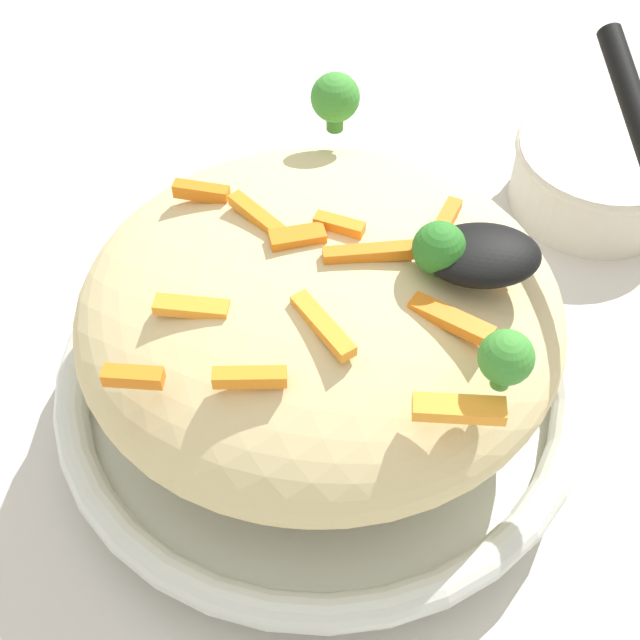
{
  "coord_description": "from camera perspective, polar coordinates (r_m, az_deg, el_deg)",
  "views": [
    {
      "loc": [
        -0.01,
        -0.3,
        0.43
      ],
      "look_at": [
        0.0,
        0.0,
        0.08
      ],
      "focal_mm": 49.3,
      "sensor_mm": 36.0,
      "label": 1
    }
  ],
  "objects": [
    {
      "name": "carrot_piece_5",
      "position": [
        0.38,
        -4.59,
        -3.72
      ],
      "size": [
        0.03,
        0.01,
        0.01
      ],
      "primitive_type": "cube",
      "rotation": [
        0.0,
        0.0,
        6.28
      ],
      "color": "orange",
      "rests_on": "pasta_mound"
    },
    {
      "name": "carrot_piece_3",
      "position": [
        0.39,
        -12.04,
        -3.61
      ],
      "size": [
        0.03,
        0.01,
        0.01
      ],
      "primitive_type": "cube",
      "rotation": [
        0.0,
        0.0,
        6.18
      ],
      "color": "orange",
      "rests_on": "pasta_mound"
    },
    {
      "name": "carrot_piece_11",
      "position": [
        0.46,
        -7.71,
        8.25
      ],
      "size": [
        0.03,
        0.01,
        0.01
      ],
      "primitive_type": "cube",
      "rotation": [
        0.0,
        0.0,
        6.05
      ],
      "color": "orange",
      "rests_on": "pasta_mound"
    },
    {
      "name": "companion_bowl",
      "position": [
        0.66,
        17.67,
        9.16
      ],
      "size": [
        0.12,
        0.12,
        0.05
      ],
      "color": "beige",
      "rests_on": "ground_plane"
    },
    {
      "name": "broccoli_floret_2",
      "position": [
        0.41,
        7.73,
        4.61
      ],
      "size": [
        0.03,
        0.03,
        0.03
      ],
      "color": "#296820",
      "rests_on": "pasta_mound"
    },
    {
      "name": "carrot_piece_2",
      "position": [
        0.44,
        10.09,
        4.83
      ],
      "size": [
        0.04,
        0.03,
        0.01
      ],
      "primitive_type": "cube",
      "rotation": [
        0.0,
        0.0,
        5.53
      ],
      "color": "orange",
      "rests_on": "pasta_mound"
    },
    {
      "name": "carrot_piece_12",
      "position": [
        0.41,
        -8.35,
        0.83
      ],
      "size": [
        0.04,
        0.01,
        0.01
      ],
      "primitive_type": "cube",
      "rotation": [
        0.0,
        0.0,
        6.13
      ],
      "color": "orange",
      "rests_on": "pasta_mound"
    },
    {
      "name": "carrot_piece_7",
      "position": [
        0.45,
        8.08,
        6.34
      ],
      "size": [
        0.02,
        0.03,
        0.01
      ],
      "primitive_type": "cube",
      "rotation": [
        0.0,
        0.0,
        1.1
      ],
      "color": "orange",
      "rests_on": "pasta_mound"
    },
    {
      "name": "broccoli_floret_1",
      "position": [
        0.37,
        11.98,
        -2.45
      ],
      "size": [
        0.02,
        0.02,
        0.03
      ],
      "color": "#377928",
      "rests_on": "pasta_mound"
    },
    {
      "name": "ground_plane",
      "position": [
        0.53,
        -0.0,
        -5.66
      ],
      "size": [
        2.4,
        2.4,
        0.0
      ],
      "primitive_type": "plane",
      "color": "beige"
    },
    {
      "name": "carrot_piece_4",
      "position": [
        0.43,
        1.25,
        6.18
      ],
      "size": [
        0.03,
        0.02,
        0.01
      ],
      "primitive_type": "cube",
      "rotation": [
        0.0,
        0.0,
        5.88
      ],
      "color": "orange",
      "rests_on": "pasta_mound"
    },
    {
      "name": "carrot_piece_10",
      "position": [
        0.44,
        -3.83,
        6.56
      ],
      "size": [
        0.03,
        0.04,
        0.01
      ],
      "primitive_type": "cube",
      "rotation": [
        0.0,
        0.0,
        2.29
      ],
      "color": "orange",
      "rests_on": "pasta_mound"
    },
    {
      "name": "serving_bowl",
      "position": [
        0.51,
        -0.0,
        -4.16
      ],
      "size": [
        0.3,
        0.3,
        0.04
      ],
      "color": "silver",
      "rests_on": "ground_plane"
    },
    {
      "name": "carrot_piece_6",
      "position": [
        0.4,
        8.51,
        0.03
      ],
      "size": [
        0.04,
        0.03,
        0.01
      ],
      "primitive_type": "cube",
      "rotation": [
        0.0,
        0.0,
        5.69
      ],
      "color": "orange",
      "rests_on": "pasta_mound"
    },
    {
      "name": "carrot_piece_9",
      "position": [
        0.39,
        -0.42,
        -0.36
      ],
      "size": [
        0.03,
        0.04,
        0.01
      ],
      "primitive_type": "cube",
      "rotation": [
        0.0,
        0.0,
        2.14
      ],
      "color": "orange",
      "rests_on": "pasta_mound"
    },
    {
      "name": "serving_spoon",
      "position": [
        0.42,
        14.58,
        5.72
      ],
      "size": [
        0.13,
        0.16,
        0.07
      ],
      "color": "black",
      "rests_on": "pasta_mound"
    },
    {
      "name": "pasta_mound",
      "position": [
        0.46,
        -0.0,
        0.51
      ],
      "size": [
        0.25,
        0.24,
        0.09
      ],
      "primitive_type": "ellipsoid",
      "color": "#DBC689",
      "rests_on": "serving_bowl"
    },
    {
      "name": "broccoli_floret_0",
      "position": [
        0.49,
        1.0,
        14.18
      ],
      "size": [
        0.03,
        0.03,
        0.03
      ],
      "color": "#377928",
      "rests_on": "pasta_mound"
    },
    {
      "name": "carrot_piece_0",
      "position": [
        0.42,
        3.17,
        4.37
      ],
      "size": [
        0.04,
        0.01,
        0.01
      ],
      "primitive_type": "cube",
      "rotation": [
        0.0,
        0.0,
        0.08
      ],
      "color": "orange",
      "rests_on": "pasta_mound"
    },
    {
      "name": "carrot_piece_1",
      "position": [
        0.42,
        -1.46,
        5.4
      ],
      "size": [
        0.03,
        0.02,
        0.01
      ],
      "primitive_type": "cube",
      "rotation": [
        0.0,
        0.0,
        0.2
      ],
      "color": "orange",
      "rests_on": "pasta_mound"
    },
    {
      "name": "carrot_piece_8",
      "position": [
        0.37,
        9.01,
        -5.72
      ],
      "size": [
        0.04,
        0.01,
        0.01
      ],
      "primitive_type": "cube",
      "rotation": [
        0.0,
        0.0,
        3.05
      ],
      "color": "orange",
      "rests_on": "pasta_mound"
    }
  ]
}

